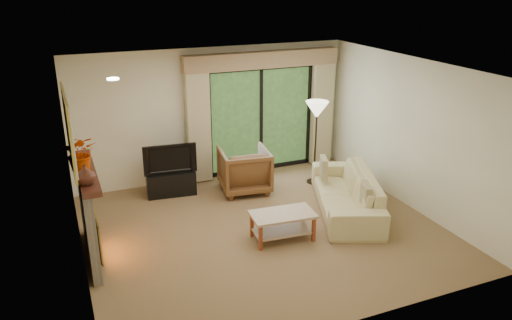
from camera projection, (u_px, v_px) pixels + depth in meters
name	position (u px, v px, depth m)	size (l,w,h in m)	color
floor	(263.00, 230.00, 8.06)	(5.50, 5.50, 0.00)	olive
ceiling	(264.00, 69.00, 7.15)	(5.50, 5.50, 0.00)	silver
wall_back	(213.00, 114.00, 9.77)	(5.00, 5.00, 0.00)	beige
wall_front	(354.00, 226.00, 5.45)	(5.00, 5.00, 0.00)	beige
wall_left	(74.00, 181.00, 6.62)	(5.00, 5.00, 0.00)	beige
wall_right	(410.00, 133.00, 8.60)	(5.00, 5.00, 0.00)	beige
fireplace	(87.00, 215.00, 7.05)	(0.24, 1.70, 1.37)	slate
mirror	(69.00, 130.00, 6.58)	(0.07, 1.45, 1.02)	gold
sliding_door	(261.00, 119.00, 10.16)	(2.26, 0.10, 2.16)	black
curtain_left	(198.00, 123.00, 9.54)	(0.45, 0.18, 2.35)	#BFB185
curtain_right	(322.00, 109.00, 10.51)	(0.45, 0.18, 2.35)	#BFB185
cornice	(263.00, 60.00, 9.65)	(3.20, 0.24, 0.32)	#A3825D
media_console	(171.00, 183.00, 9.30)	(0.90, 0.40, 0.45)	black
tv	(169.00, 158.00, 9.12)	(0.96, 0.13, 0.56)	black
armchair	(244.00, 170.00, 9.38)	(0.89, 0.92, 0.83)	brown
sofa	(346.00, 192.00, 8.61)	(2.33, 0.91, 0.68)	#CABB80
pillow_near	(366.00, 196.00, 7.92)	(0.10, 0.40, 0.40)	brown
pillow_far	(323.00, 168.00, 9.08)	(0.10, 0.38, 0.38)	brown
coffee_table	(282.00, 226.00, 7.72)	(0.98, 0.54, 0.44)	tan
floor_lamp	(315.00, 143.00, 9.61)	(0.44, 0.44, 1.64)	white
vase	(85.00, 175.00, 6.30)	(0.25, 0.25, 0.26)	#4C2419
branches	(81.00, 153.00, 6.68)	(0.47, 0.40, 0.52)	#CB4204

